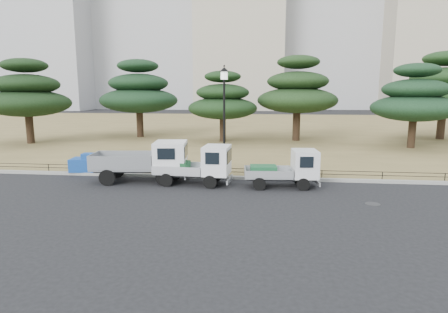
# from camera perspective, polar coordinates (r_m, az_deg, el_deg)

# --- Properties ---
(ground) EXTENTS (220.00, 220.00, 0.00)m
(ground) POSITION_cam_1_polar(r_m,az_deg,el_deg) (17.29, -0.76, -5.37)
(ground) COLOR black
(lawn) EXTENTS (120.00, 56.00, 0.15)m
(lawn) POSITION_cam_1_polar(r_m,az_deg,el_deg) (47.41, 3.94, 4.39)
(lawn) COLOR olive
(lawn) RESTS_ON ground
(curb) EXTENTS (120.00, 0.25, 0.16)m
(curb) POSITION_cam_1_polar(r_m,az_deg,el_deg) (19.77, 0.20, -3.19)
(curb) COLOR gray
(curb) RESTS_ON ground
(truck_large) EXTENTS (4.89, 2.38, 2.05)m
(truck_large) POSITION_cam_1_polar(r_m,az_deg,el_deg) (19.41, -11.82, -0.45)
(truck_large) COLOR black
(truck_large) RESTS_ON ground
(truck_kei_front) EXTENTS (3.77, 1.80, 1.95)m
(truck_kei_front) POSITION_cam_1_polar(r_m,az_deg,el_deg) (18.47, -3.87, -1.32)
(truck_kei_front) COLOR black
(truck_kei_front) RESTS_ON ground
(truck_kei_rear) EXTENTS (3.54, 1.74, 1.80)m
(truck_kei_rear) POSITION_cam_1_polar(r_m,az_deg,el_deg) (18.17, 9.54, -1.85)
(truck_kei_rear) COLOR black
(truck_kei_rear) RESTS_ON ground
(street_lamp) EXTENTS (0.50, 0.50, 5.64)m
(street_lamp) POSITION_cam_1_polar(r_m,az_deg,el_deg) (19.58, 0.02, 8.15)
(street_lamp) COLOR black
(street_lamp) RESTS_ON lawn
(pipe_fence) EXTENTS (38.00, 0.04, 0.40)m
(pipe_fence) POSITION_cam_1_polar(r_m,az_deg,el_deg) (19.84, 0.25, -2.08)
(pipe_fence) COLOR black
(pipe_fence) RESTS_ON lawn
(tarp_pile) EXTENTS (1.66, 1.30, 1.03)m
(tarp_pile) POSITION_cam_1_polar(r_m,az_deg,el_deg) (22.34, -20.29, -1.04)
(tarp_pile) COLOR #1547A4
(tarp_pile) RESTS_ON lawn
(manhole) EXTENTS (0.60, 0.60, 0.01)m
(manhole) POSITION_cam_1_polar(r_m,az_deg,el_deg) (16.59, 21.71, -6.73)
(manhole) COLOR #2D2D30
(manhole) RESTS_ON ground
(pine_west_far) EXTENTS (7.10, 7.10, 7.18)m
(pine_west_far) POSITION_cam_1_polar(r_m,az_deg,el_deg) (36.28, -27.83, 8.32)
(pine_west_far) COLOR black
(pine_west_far) RESTS_ON lawn
(pine_west_near) EXTENTS (7.47, 7.47, 7.47)m
(pine_west_near) POSITION_cam_1_polar(r_m,az_deg,el_deg) (37.64, -12.86, 9.46)
(pine_west_near) COLOR black
(pine_west_near) RESTS_ON lawn
(pine_center_left) EXTENTS (6.11, 6.11, 6.21)m
(pine_center_left) POSITION_cam_1_polar(r_m,az_deg,el_deg) (33.31, -0.20, 8.45)
(pine_center_left) COLOR black
(pine_center_left) RESTS_ON lawn
(pine_center_right) EXTENTS (7.15, 7.15, 7.59)m
(pine_center_right) POSITION_cam_1_polar(r_m,az_deg,el_deg) (34.55, 11.13, 9.65)
(pine_center_right) COLOR black
(pine_center_right) RESTS_ON lawn
(pine_east_near) EXTENTS (6.51, 6.51, 6.58)m
(pine_east_near) POSITION_cam_1_polar(r_m,az_deg,el_deg) (32.92, 27.06, 7.73)
(pine_east_near) COLOR black
(pine_east_near) RESTS_ON lawn
(pine_east_far) EXTENTS (8.03, 8.03, 8.07)m
(pine_east_far) POSITION_cam_1_polar(r_m,az_deg,el_deg) (40.54, 30.59, 8.86)
(pine_east_far) COLOR black
(pine_east_far) RESTS_ON lawn
(tower_center_left) EXTENTS (22.00, 20.00, 55.00)m
(tower_center_left) POSITION_cam_1_polar(r_m,az_deg,el_deg) (104.36, 2.65, 22.51)
(tower_center_left) COLOR #AAA08C
(tower_center_left) RESTS_ON ground
(tower_east) EXTENTS (20.00, 18.00, 48.00)m
(tower_east) POSITION_cam_1_polar(r_m,az_deg,el_deg) (107.36, 28.77, 19.10)
(tower_east) COLOR #AAA08C
(tower_east) RESTS_ON ground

